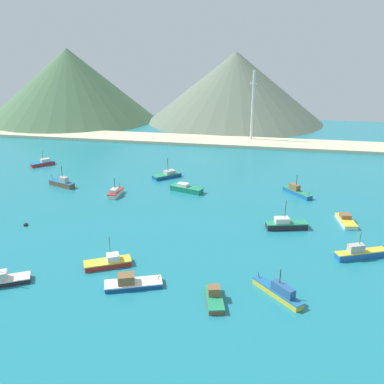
{
  "coord_description": "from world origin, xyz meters",
  "views": [
    {
      "loc": [
        30.11,
        -66.39,
        40.37
      ],
      "look_at": [
        9.81,
        35.26,
        2.86
      ],
      "focal_mm": 39.03,
      "sensor_mm": 36.0,
      "label": 1
    }
  ],
  "objects": [
    {
      "name": "ground",
      "position": [
        0.0,
        30.0,
        -0.25
      ],
      "size": [
        260.0,
        280.0,
        0.5
      ],
      "color": "teal"
    },
    {
      "name": "fishing_boat_0",
      "position": [
        37.31,
        46.78,
        0.92
      ],
      "size": [
        8.08,
        9.05,
        5.71
      ],
      "color": "#1E5BA8",
      "rests_on": "ground"
    },
    {
      "name": "fishing_boat_1",
      "position": [
        34.07,
        23.12,
        1.0
      ],
      "size": [
        9.8,
        5.07,
        6.86
      ],
      "color": "#232328",
      "rests_on": "ground"
    },
    {
      "name": "fishing_boat_2",
      "position": [
        32.64,
        -4.86,
        0.98
      ],
      "size": [
        8.73,
        8.76,
        5.23
      ],
      "color": "gold",
      "rests_on": "ground"
    },
    {
      "name": "fishing_boat_3",
      "position": [
        -47.5,
        59.49,
        0.82
      ],
      "size": [
        7.06,
        7.61,
        4.96
      ],
      "color": "red",
      "rests_on": "ground"
    },
    {
      "name": "fishing_boat_4",
      "position": [
        48.32,
        11.97,
        1.02
      ],
      "size": [
        10.58,
        6.16,
        5.66
      ],
      "color": "#1E5BA8",
      "rests_on": "ground"
    },
    {
      "name": "fishing_boat_5",
      "position": [
        7.45,
        -6.77,
        0.8
      ],
      "size": [
        10.41,
        6.5,
        2.48
      ],
      "color": "#14478C",
      "rests_on": "ground"
    },
    {
      "name": "fishing_boat_6",
      "position": [
        -15.37,
        -10.48,
        0.89
      ],
      "size": [
        9.24,
        6.84,
        6.28
      ],
      "color": "#232328",
      "rests_on": "ground"
    },
    {
      "name": "fishing_boat_7",
      "position": [
        6.54,
        43.15,
        0.87
      ],
      "size": [
        9.98,
        5.6,
        2.28
      ],
      "color": "#198466",
      "rests_on": "ground"
    },
    {
      "name": "fishing_boat_8",
      "position": [
        -30.25,
        40.24,
        1.03
      ],
      "size": [
        9.06,
        5.04,
        6.33
      ],
      "color": "brown",
      "rests_on": "ground"
    },
    {
      "name": "fishing_boat_9",
      "position": [
        0.79,
        -0.81,
        0.76
      ],
      "size": [
        9.15,
        6.72,
        6.08
      ],
      "color": "red",
      "rests_on": "ground"
    },
    {
      "name": "fishing_boat_10",
      "position": [
        -12.06,
        36.03,
        0.85
      ],
      "size": [
        2.52,
        6.98,
        5.18
      ],
      "color": "silver",
      "rests_on": "ground"
    },
    {
      "name": "fishing_boat_11",
      "position": [
        48.09,
        29.12,
        0.66
      ],
      "size": [
        4.3,
        8.56,
        1.94
      ],
      "color": "silver",
      "rests_on": "ground"
    },
    {
      "name": "fishing_boat_12",
      "position": [
        22.24,
        -8.31,
        0.75
      ],
      "size": [
        4.4,
        7.67,
        2.37
      ],
      "color": "brown",
      "rests_on": "ground"
    },
    {
      "name": "fishing_boat_13",
      "position": [
        -2.01,
        54.73,
        0.8
      ],
      "size": [
        8.74,
        8.57,
        6.37
      ],
      "color": "#14478C",
      "rests_on": "ground"
    },
    {
      "name": "buoy_0",
      "position": [
        -25.19,
        12.85,
        0.18
      ],
      "size": [
        1.06,
        1.06,
        1.06
      ],
      "color": "#232328",
      "rests_on": "ground"
    },
    {
      "name": "beach_strip",
      "position": [
        0.0,
        105.8,
        0.6
      ],
      "size": [
        247.0,
        17.35,
        1.2
      ],
      "primitive_type": "cube",
      "color": "beige",
      "rests_on": "ground"
    },
    {
      "name": "hill_west",
      "position": [
        -78.89,
        145.28,
        18.63
      ],
      "size": [
        90.27,
        90.27,
        37.25
      ],
      "color": "#476B47",
      "rests_on": "ground"
    },
    {
      "name": "hill_central",
      "position": [
        8.47,
        158.43,
        17.81
      ],
      "size": [
        92.59,
        92.59,
        35.63
      ],
      "color": "#60705B",
      "rests_on": "ground"
    },
    {
      "name": "radio_tower",
      "position": [
        20.54,
        110.36,
        14.98
      ],
      "size": [
        2.94,
        2.35,
        29.38
      ],
      "color": "silver",
      "rests_on": "ground"
    }
  ]
}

